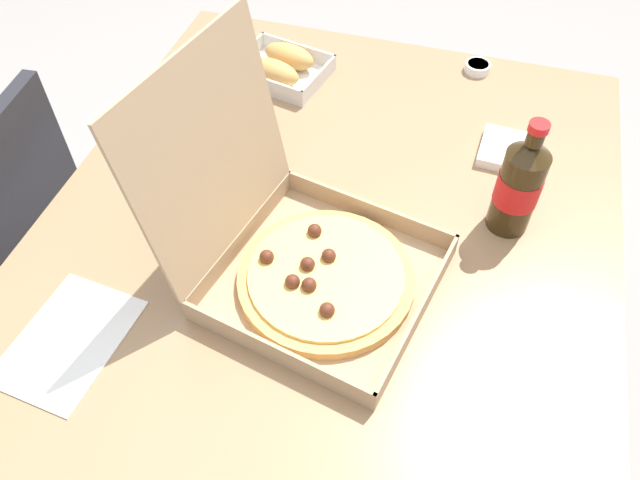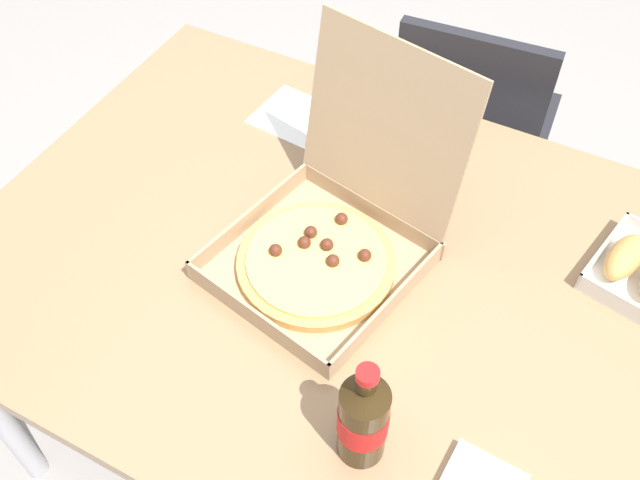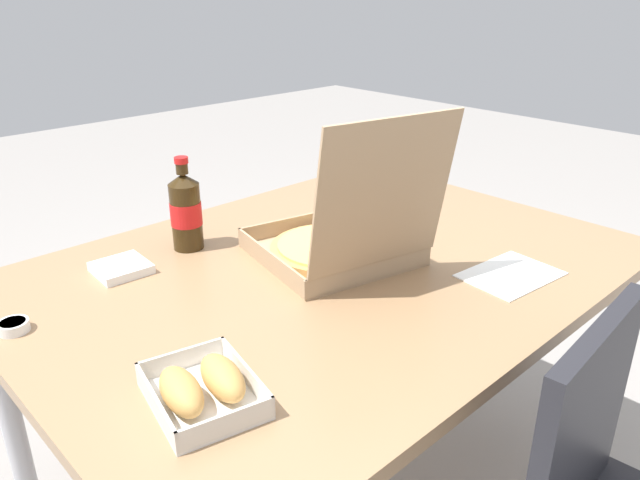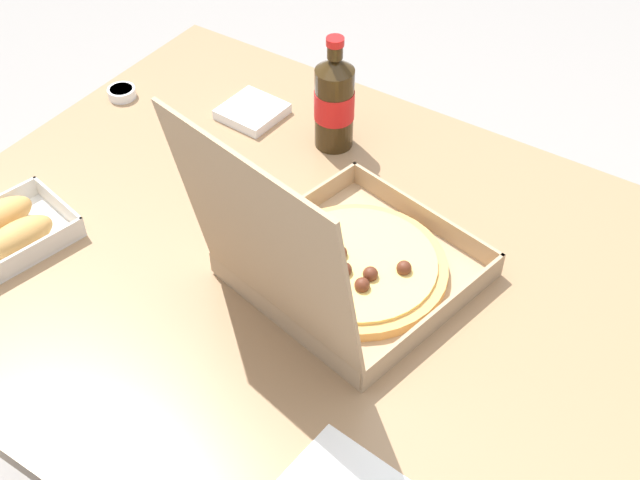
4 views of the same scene
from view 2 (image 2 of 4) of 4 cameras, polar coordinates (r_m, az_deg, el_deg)
name	(u,v)px [view 2 (image 2 of 4)]	position (r m, az deg, el deg)	size (l,w,h in m)	color
ground_plane	(336,433)	(1.92, 1.26, -15.09)	(10.00, 10.00, 0.00)	gray
dining_table	(342,285)	(1.36, 1.72, -3.60)	(1.37, 0.99, 0.71)	#997551
chair	(470,126)	(1.96, 11.80, 8.83)	(0.43, 0.43, 0.83)	#232328
pizza_box_open	(328,239)	(1.28, 0.68, 0.06)	(0.40, 0.44, 0.36)	tan
cola_bottle	(363,418)	(1.04, 3.45, -13.92)	(0.07, 0.07, 0.22)	#33230F
paper_menu	(304,120)	(1.57, -1.27, 9.47)	(0.21, 0.15, 0.00)	white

